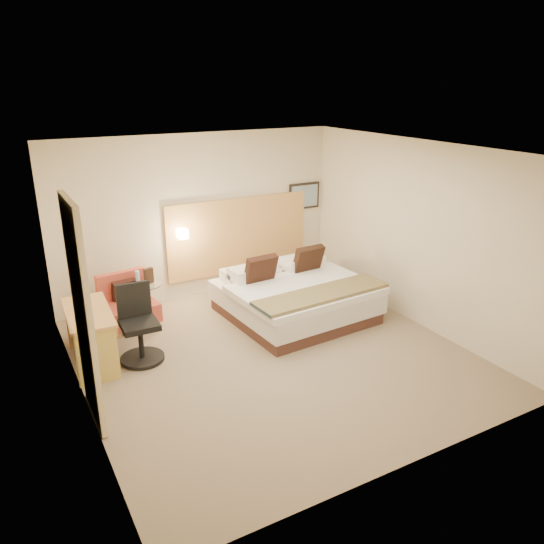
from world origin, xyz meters
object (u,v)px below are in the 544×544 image
bed (295,296)px  lounge_chair (128,305)px  desk (91,322)px  side_table (145,300)px  desk_chair (139,330)px

bed → lounge_chair: bearing=158.3°
desk → side_table: bearing=44.4°
bed → desk_chair: size_ratio=2.14×
bed → lounge_chair: size_ratio=2.63×
desk_chair → desk: bearing=159.9°
desk → desk_chair: size_ratio=1.19×
lounge_chair → desk_chair: (-0.14, -1.11, 0.11)m
desk_chair → bed: bearing=4.2°
side_table → desk: 1.34m
lounge_chair → side_table: bearing=1.8°
lounge_chair → desk_chair: desk_chair is taller
desk → lounge_chair: bearing=53.1°
bed → side_table: 2.28m
lounge_chair → desk: 1.17m
side_table → desk: (-0.94, -0.92, 0.24)m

